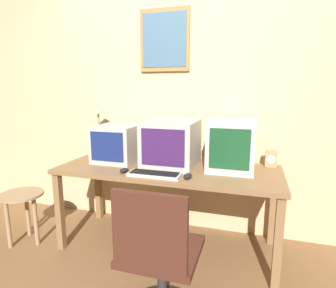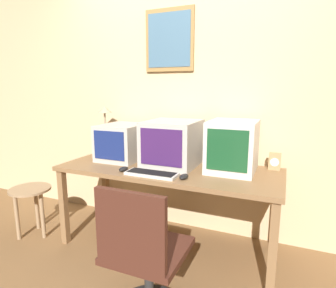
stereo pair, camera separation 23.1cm
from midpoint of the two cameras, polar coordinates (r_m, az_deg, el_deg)
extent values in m
cube|color=#D1B284|center=(2.69, 0.38, 9.79)|extent=(8.00, 0.05, 2.60)
cube|color=olive|center=(2.74, -3.28, 20.34)|extent=(0.47, 0.02, 0.56)
cube|color=#42667F|center=(2.73, -3.38, 20.38)|extent=(0.42, 0.01, 0.48)
cube|color=olive|center=(2.36, -2.81, -5.27)|extent=(1.83, 0.72, 0.04)
cube|color=olive|center=(2.66, -23.58, -12.51)|extent=(0.06, 0.06, 0.68)
cube|color=olive|center=(2.09, 18.37, -18.87)|extent=(0.06, 0.06, 0.68)
cube|color=olive|center=(3.12, -16.06, -8.49)|extent=(0.06, 0.06, 0.68)
cube|color=olive|center=(2.65, 18.17, -12.20)|extent=(0.06, 0.06, 0.68)
cube|color=#B7B2A8|center=(2.63, -12.41, 0.24)|extent=(0.37, 0.44, 0.33)
cube|color=navy|center=(2.44, -15.02, -0.57)|extent=(0.30, 0.01, 0.25)
cube|color=#B7B2A8|center=(2.40, -2.02, 0.18)|extent=(0.43, 0.48, 0.38)
cube|color=#3D1E56|center=(2.18, -4.12, -0.77)|extent=(0.35, 0.01, 0.29)
cube|color=beige|center=(2.31, 10.08, -0.16)|extent=(0.37, 0.44, 0.40)
cube|color=#194C28|center=(2.10, 9.32, -1.08)|extent=(0.30, 0.01, 0.31)
cube|color=beige|center=(2.15, -5.87, -6.21)|extent=(0.40, 0.15, 0.02)
cube|color=black|center=(2.14, -5.87, -5.87)|extent=(0.37, 0.12, 0.00)
ellipsoid|color=black|center=(2.08, 0.84, -6.56)|extent=(0.06, 0.11, 0.03)
ellipsoid|color=black|center=(2.27, -11.79, -5.28)|extent=(0.06, 0.10, 0.03)
cube|color=#A38456|center=(2.48, 17.73, -2.91)|extent=(0.09, 0.05, 0.14)
cylinder|color=white|center=(2.45, 17.73, -3.06)|extent=(0.07, 0.00, 0.07)
cylinder|color=tan|center=(2.89, -15.87, -2.11)|extent=(0.14, 0.14, 0.02)
cylinder|color=tan|center=(2.85, -16.10, 2.08)|extent=(0.02, 0.02, 0.41)
cone|color=tan|center=(2.82, -16.35, 6.65)|extent=(0.14, 0.14, 0.06)
cylinder|color=#282828|center=(1.88, -5.14, -26.40)|extent=(0.06, 0.06, 0.39)
cube|color=#472319|center=(1.76, -5.27, -20.90)|extent=(0.44, 0.44, 0.04)
cube|color=#472319|center=(1.49, -8.50, -17.29)|extent=(0.40, 0.04, 0.41)
cylinder|color=#9E7F5B|center=(2.86, -29.78, -8.94)|extent=(0.37, 0.37, 0.02)
cylinder|color=#9E7F5B|center=(2.85, -27.50, -13.78)|extent=(0.04, 0.04, 0.44)
cylinder|color=#9E7F5B|center=(3.05, -28.65, -12.26)|extent=(0.04, 0.04, 0.44)
cylinder|color=#9E7F5B|center=(2.92, -31.83, -13.66)|extent=(0.04, 0.04, 0.44)
camera|label=1|loc=(0.12, -92.86, -0.56)|focal=30.00mm
camera|label=2|loc=(0.12, 87.14, 0.56)|focal=30.00mm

